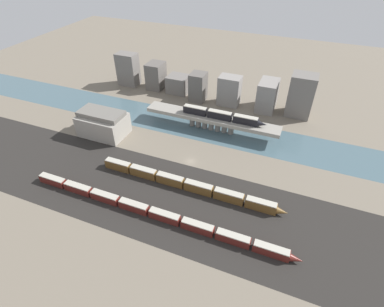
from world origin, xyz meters
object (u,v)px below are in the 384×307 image
at_px(warehouse_building, 103,123).
at_px(train_yard_mid, 187,184).
at_px(train_on_bridge, 223,116).
at_px(train_yard_near, 153,212).

bearing_deg(warehouse_building, train_yard_mid, -21.24).
relative_size(train_on_bridge, warehouse_building, 1.89).
xyz_separation_m(train_yard_near, warehouse_building, (-46.83, 38.01, 4.27)).
height_order(train_on_bridge, train_yard_near, train_on_bridge).
relative_size(train_yard_near, train_yard_mid, 1.35).
height_order(train_on_bridge, warehouse_building, warehouse_building).
relative_size(train_on_bridge, train_yard_mid, 0.55).
bearing_deg(train_yard_mid, warehouse_building, 158.76).
height_order(train_yard_near, train_yard_mid, train_yard_mid).
bearing_deg(warehouse_building, train_on_bridge, 23.81).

